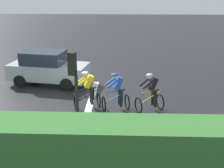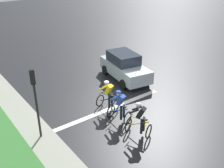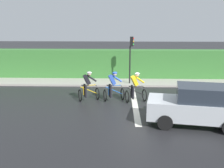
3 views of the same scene
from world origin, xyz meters
name	(u,v)px [view 3 (image 3 of 3)]	position (x,y,z in m)	size (l,w,h in m)	color
ground_plane	(139,102)	(0.00, 0.00, 0.00)	(80.00, 80.00, 0.00)	black
sidewalk_kerb	(108,81)	(4.73, 2.00, 0.06)	(2.80, 21.14, 0.12)	#9E998E
stone_wall_low	(108,76)	(5.63, 2.00, 0.23)	(0.44, 21.14, 0.47)	gray
hedge_wall	(108,64)	(5.93, 2.00, 1.11)	(1.10, 21.14, 2.23)	#387533
road_marking_stop_line	(135,102)	(0.00, 0.27, 0.00)	(7.00, 0.30, 0.01)	silver
cyclist_lead	(88,87)	(0.24, 2.89, 0.80)	(1.05, 1.26, 1.66)	black
cyclist_second	(113,87)	(0.24, 1.47, 0.80)	(0.96, 1.23, 1.66)	black
cyclist_mid	(135,88)	(0.05, 0.24, 0.80)	(0.96, 1.23, 1.66)	black
car_silver	(197,106)	(-3.15, -2.25, 0.87)	(2.40, 4.33, 1.76)	#B7BCC1
traffic_light_near_crossing	(131,53)	(3.93, 0.36, 2.22)	(0.24, 0.31, 3.34)	black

